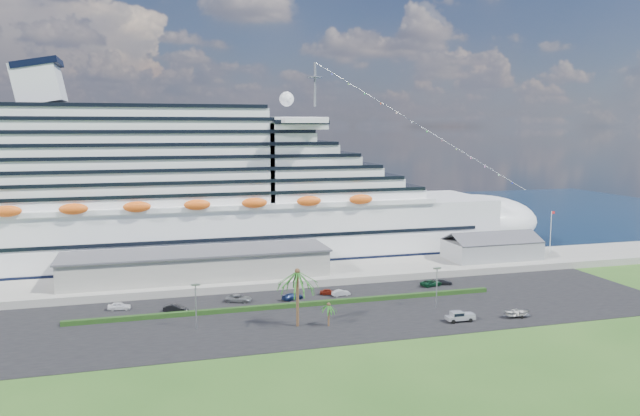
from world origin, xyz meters
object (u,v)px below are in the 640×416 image
object	(u,v)px
pickup_truck	(460,316)
boat_trailer	(518,312)
cruise_ship	(202,201)
parked_car_3	(293,296)

from	to	relation	value
pickup_truck	boat_trailer	world-z (taller)	pickup_truck
pickup_truck	cruise_ship	bearing A→B (deg)	122.30
parked_car_3	pickup_truck	xyz separation A→B (m)	(26.78, -23.24, 0.36)
parked_car_3	boat_trailer	distance (m)	45.60
cruise_ship	boat_trailer	bearing A→B (deg)	-51.24
pickup_truck	boat_trailer	distance (m)	11.95
cruise_ship	parked_car_3	bearing A→B (deg)	-70.83
cruise_ship	pickup_truck	distance (m)	79.29
pickup_truck	boat_trailer	xyz separation A→B (m)	(11.92, -0.87, 0.00)
pickup_truck	parked_car_3	bearing A→B (deg)	139.04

